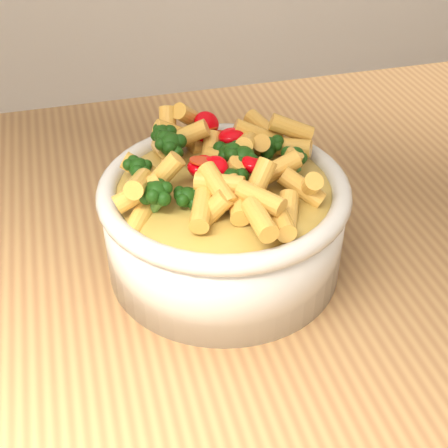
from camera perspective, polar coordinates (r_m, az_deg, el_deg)
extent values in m
cube|color=#AC7E49|center=(0.62, 9.90, -4.65)|extent=(1.20, 0.80, 0.04)
cylinder|color=silver|center=(0.57, 0.00, -0.34)|extent=(0.21, 0.21, 0.08)
ellipsoid|color=silver|center=(0.58, 0.00, -2.40)|extent=(0.20, 0.20, 0.03)
torus|color=silver|center=(0.54, 0.00, 3.22)|extent=(0.22, 0.22, 0.02)
ellipsoid|color=gold|center=(0.54, 0.00, 3.22)|extent=(0.19, 0.19, 0.02)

